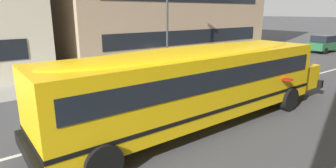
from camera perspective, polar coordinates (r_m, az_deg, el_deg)
ground_plane at (r=12.31m, az=8.78°, el=-3.90°), size 400.00×400.00×0.00m
sidewalk_far at (r=17.78m, az=-7.71°, el=1.96°), size 120.00×3.00×0.01m
lane_centreline at (r=12.31m, az=8.78°, el=-3.89°), size 110.00×0.16×0.01m
school_bus at (r=9.61m, az=6.86°, el=1.03°), size 12.33×2.91×2.75m
parked_car_green_under_tree at (r=31.36m, az=29.39°, el=7.27°), size 3.96×1.99×1.64m
parked_car_silver_mid_block at (r=20.06m, az=14.21°, el=5.53°), size 3.98×2.03×1.64m
street_lamp at (r=18.08m, az=-0.15°, el=16.05°), size 0.44×0.44×6.80m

